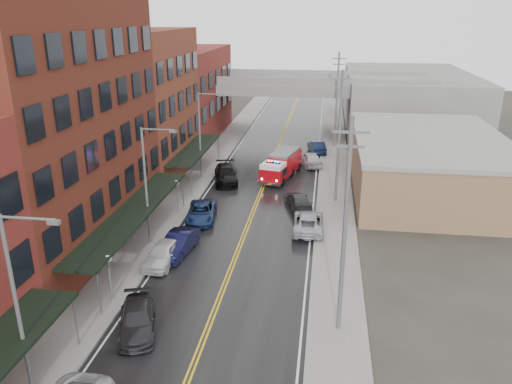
{
  "coord_description": "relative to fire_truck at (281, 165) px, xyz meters",
  "views": [
    {
      "loc": [
        5.97,
        -8.8,
        16.65
      ],
      "look_at": [
        0.69,
        28.41,
        3.0
      ],
      "focal_mm": 35.0,
      "sensor_mm": 36.0,
      "label": 1
    }
  ],
  "objects": [
    {
      "name": "street_lamp_2",
      "position": [
        -8.06,
        -1.41,
        3.75
      ],
      "size": [
        2.64,
        0.22,
        9.0
      ],
      "color": "#59595B",
      "rests_on": "ground"
    },
    {
      "name": "parked_car_left_7",
      "position": [
        -5.5,
        -2.21,
        -0.61
      ],
      "size": [
        3.58,
        6.09,
        1.66
      ],
      "primitive_type": "imported",
      "rotation": [
        0.0,
        0.0,
        0.23
      ],
      "color": "black",
      "rests_on": "ground"
    },
    {
      "name": "parked_car_left_5",
      "position": [
        -5.73,
        -18.61,
        -0.65
      ],
      "size": [
        2.23,
        4.92,
        1.57
      ],
      "primitive_type": "imported",
      "rotation": [
        0.0,
        0.0,
        -0.12
      ],
      "color": "black",
      "rests_on": "ground"
    },
    {
      "name": "parked_car_right_0",
      "position": [
        3.44,
        -13.21,
        -0.71
      ],
      "size": [
        2.54,
        5.29,
        1.45
      ],
      "primitive_type": "imported",
      "rotation": [
        0.0,
        0.0,
        3.17
      ],
      "color": "#A7A8AF",
      "rests_on": "ground"
    },
    {
      "name": "parked_car_right_3",
      "position": [
        3.49,
        10.5,
        -0.68
      ],
      "size": [
        2.6,
        4.8,
        1.5
      ],
      "primitive_type": "imported",
      "rotation": [
        0.0,
        0.0,
        3.37
      ],
      "color": "black",
      "rests_on": "ground"
    },
    {
      "name": "brick_building_b",
      "position": [
        -14.81,
        -18.41,
        7.56
      ],
      "size": [
        9.0,
        20.0,
        18.0
      ],
      "primitive_type": "cube",
      "color": "#532216",
      "rests_on": "ground"
    },
    {
      "name": "brick_building_far",
      "position": [
        -14.81,
        16.59,
        4.56
      ],
      "size": [
        9.0,
        20.0,
        12.0
      ],
      "primitive_type": "cube",
      "color": "maroon",
      "rests_on": "ground"
    },
    {
      "name": "globe_lamp_2",
      "position": [
        -7.91,
        -11.41,
        0.88
      ],
      "size": [
        0.44,
        0.44,
        3.12
      ],
      "color": "#59595B",
      "rests_on": "ground"
    },
    {
      "name": "sidewalk_left",
      "position": [
        -8.81,
        -11.41,
        -1.36
      ],
      "size": [
        3.0,
        160.0,
        0.15
      ],
      "primitive_type": "cube",
      "color": "slate",
      "rests_on": "ground"
    },
    {
      "name": "tan_building",
      "position": [
        14.49,
        -1.41,
        1.06
      ],
      "size": [
        14.0,
        22.0,
        5.0
      ],
      "primitive_type": "cube",
      "color": "#8F6C4D",
      "rests_on": "ground"
    },
    {
      "name": "awning_2",
      "position": [
        -9.0,
        -0.91,
        1.55
      ],
      "size": [
        2.6,
        13.0,
        3.09
      ],
      "color": "black",
      "rests_on": "ground"
    },
    {
      "name": "right_far_block",
      "position": [
        16.49,
        28.59,
        2.56
      ],
      "size": [
        18.0,
        30.0,
        8.0
      ],
      "primitive_type": "cube",
      "color": "slate",
      "rests_on": "ground"
    },
    {
      "name": "brick_building_c",
      "position": [
        -14.81,
        -0.91,
        6.06
      ],
      "size": [
        9.0,
        15.0,
        15.0
      ],
      "primitive_type": "cube",
      "color": "brown",
      "rests_on": "ground"
    },
    {
      "name": "curb_left",
      "position": [
        -7.16,
        -11.41,
        -1.36
      ],
      "size": [
        0.3,
        160.0,
        0.15
      ],
      "primitive_type": "cube",
      "color": "gray",
      "rests_on": "ground"
    },
    {
      "name": "street_lamp_0",
      "position": [
        -8.06,
        -33.41,
        3.75
      ],
      "size": [
        2.64,
        0.22,
        9.0
      ],
      "color": "#59595B",
      "rests_on": "ground"
    },
    {
      "name": "awning_1",
      "position": [
        -9.0,
        -18.41,
        1.55
      ],
      "size": [
        2.6,
        18.0,
        3.09
      ],
      "color": "black",
      "rests_on": "ground"
    },
    {
      "name": "utility_pole_1",
      "position": [
        5.69,
        -6.41,
        4.87
      ],
      "size": [
        1.8,
        0.24,
        12.0
      ],
      "color": "#59595B",
      "rests_on": "ground"
    },
    {
      "name": "utility_pole_0",
      "position": [
        5.69,
        -26.41,
        4.87
      ],
      "size": [
        1.8,
        0.24,
        12.0
      ],
      "color": "#59595B",
      "rests_on": "ground"
    },
    {
      "name": "overpass",
      "position": [
        -1.51,
        20.59,
        4.55
      ],
      "size": [
        40.0,
        10.0,
        7.5
      ],
      "color": "slate",
      "rests_on": "ground"
    },
    {
      "name": "parked_car_left_6",
      "position": [
        -5.6,
        -12.26,
        -0.75
      ],
      "size": [
        2.94,
        5.23,
        1.38
      ],
      "primitive_type": "imported",
      "rotation": [
        0.0,
        0.0,
        0.13
      ],
      "color": "navy",
      "rests_on": "ground"
    },
    {
      "name": "utility_pole_2",
      "position": [
        5.69,
        13.59,
        4.87
      ],
      "size": [
        1.8,
        0.24,
        12.0
      ],
      "color": "#59595B",
      "rests_on": "ground"
    },
    {
      "name": "parked_car_left_3",
      "position": [
        -5.31,
        -27.99,
        -0.75
      ],
      "size": [
        3.29,
        5.08,
        1.37
      ],
      "primitive_type": "imported",
      "rotation": [
        0.0,
        0.0,
        0.31
      ],
      "color": "black",
      "rests_on": "ground"
    },
    {
      "name": "parked_car_left_4",
      "position": [
        -6.33,
        -20.21,
        -0.67
      ],
      "size": [
        2.2,
        4.66,
        1.54
      ],
      "primitive_type": "imported",
      "rotation": [
        0.0,
        0.0,
        -0.09
      ],
      "color": "silver",
      "rests_on": "ground"
    },
    {
      "name": "parked_car_right_1",
      "position": [
        2.36,
        -8.38,
        -0.76
      ],
      "size": [
        3.1,
        4.99,
        1.35
      ],
      "primitive_type": "imported",
      "rotation": [
        0.0,
        0.0,
        3.42
      ],
      "color": "#2B2B2E",
      "rests_on": "ground"
    },
    {
      "name": "parked_car_right_2",
      "position": [
        2.88,
        4.79,
        -0.63
      ],
      "size": [
        3.33,
        5.07,
        1.6
      ],
      "primitive_type": "imported",
      "rotation": [
        0.0,
        0.0,
        3.47
      ],
      "color": "silver",
      "rests_on": "ground"
    },
    {
      "name": "globe_lamp_1",
      "position": [
        -7.91,
        -25.41,
        0.88
      ],
      "size": [
        0.44,
        0.44,
        3.12
      ],
      "color": "#59595B",
      "rests_on": "ground"
    },
    {
      "name": "fire_truck",
      "position": [
        0.0,
        0.0,
        0.0
      ],
      "size": [
        4.21,
        7.6,
        2.65
      ],
      "rotation": [
        0.0,
        0.0,
        -0.24
      ],
      "color": "#A90710",
      "rests_on": "ground"
    },
    {
      "name": "curb_right",
      "position": [
        4.14,
        -11.41,
        -1.36
      ],
      "size": [
        0.3,
        160.0,
        0.15
      ],
      "primitive_type": "cube",
      "color": "gray",
      "rests_on": "ground"
    },
    {
      "name": "road",
      "position": [
        -1.51,
        -11.41,
        -1.43
      ],
      "size": [
        11.0,
        160.0,
        0.02
      ],
      "primitive_type": "cube",
      "color": "black",
      "rests_on": "ground"
    },
    {
      "name": "street_lamp_1",
      "position": [
        -8.06,
        -17.41,
        3.75
      ],
      "size": [
        2.64,
        0.22,
        9.0
      ],
      "color": "#59595B",
      "rests_on": "ground"
    },
    {
      "name": "sidewalk_right",
      "position": [
        5.79,
        -11.41,
        -1.36
      ],
      "size": [
        3.0,
        160.0,
        0.15
      ],
      "primitive_type": "cube",
      "color": "slate",
      "rests_on": "ground"
    }
  ]
}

